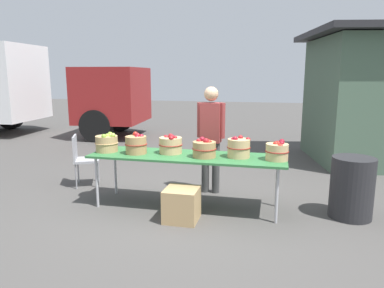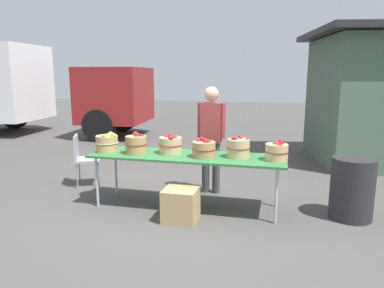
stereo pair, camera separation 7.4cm
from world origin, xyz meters
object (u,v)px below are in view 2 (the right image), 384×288
Objects in this scene: box_truck at (6,86)px; trash_barrel at (352,188)px; market_table at (187,158)px; produce_crate at (181,204)px; apple_basket_red_4 at (277,151)px; vendor_adult at (211,131)px; apple_basket_red_2 at (204,149)px; apple_basket_red_1 at (170,145)px; apple_basket_red_0 at (136,144)px; folding_chair at (83,156)px; apple_basket_green_0 at (107,143)px; apple_basket_red_3 at (238,148)px.

box_truck is 9.78× the size of trash_barrel.
market_table is 6.39× the size of produce_crate.
apple_basket_red_4 is 1.24m from vendor_adult.
apple_basket_red_2 is 8.98m from box_truck.
apple_basket_red_1 reaches higher than trash_barrel.
box_truck is 10.58m from trash_barrel.
apple_basket_red_0 is 1.41m from folding_chair.
produce_crate is at bearing -142.41° from folding_chair.
apple_basket_green_0 reaches higher than apple_basket_red_1.
apple_basket_green_0 is at bearing 159.82° from produce_crate.
apple_basket_red_4 is (1.47, -0.08, -0.00)m from apple_basket_red_1.
trash_barrel is at bearing 1.34° from apple_basket_red_1.
apple_basket_red_0 reaches higher than apple_basket_red_2.
apple_basket_red_1 is (0.47, 0.12, -0.01)m from apple_basket_red_0.
produce_crate is at bearing -164.04° from trash_barrel.
box_truck is at bearing 149.46° from apple_basket_red_4.
vendor_adult is 2.14m from trash_barrel.
vendor_adult is 8.53m from box_truck.
folding_chair is at bearing 6.35° from vendor_adult.
apple_basket_green_0 is 1.89m from apple_basket_red_3.
apple_basket_red_3 reaches higher than folding_chair.
apple_basket_red_4 is at bearing -3.03° from apple_basket_red_1.
apple_basket_red_0 is at bearing -3.13° from apple_basket_green_0.
folding_chair is 2.26m from produce_crate.
apple_basket_red_0 is at bearing -141.46° from folding_chair.
apple_basket_red_3 is (1.89, 0.07, 0.01)m from apple_basket_green_0.
apple_basket_green_0 is 2.40m from apple_basket_red_4.
vendor_adult is 2.08× the size of trash_barrel.
apple_basket_red_2 reaches higher than folding_chair.
box_truck reaches higher than produce_crate.
apple_basket_red_4 is 1.08m from trash_barrel.
folding_chair is (5.24, -4.39, -0.98)m from box_truck.
market_table is 8.45× the size of apple_basket_red_3.
apple_basket_red_0 reaches higher than folding_chair.
apple_basket_red_2 is 0.78× the size of produce_crate.
folding_chair is at bearing 152.45° from produce_crate.
produce_crate is (7.23, -5.43, -1.28)m from box_truck.
folding_chair is 1.07× the size of trash_barrel.
folding_chair is at bearing -44.69° from box_truck.
apple_basket_green_0 is 1.58m from vendor_adult.
produce_crate is at bearing -20.18° from apple_basket_green_0.
produce_crate is (0.30, -0.55, -0.66)m from apple_basket_red_1.
apple_basket_red_0 is 0.19× the size of vendor_adult.
box_truck reaches higher than trash_barrel.
market_table is 1.22m from apple_basket_red_4.
apple_basket_red_1 is at bearing -130.94° from folding_chair.
box_truck reaches higher than apple_basket_red_1.
vendor_adult reaches higher than apple_basket_red_4.
apple_basket_red_3 is 1.55m from trash_barrel.
apple_basket_red_0 is (-0.72, -0.06, 0.17)m from market_table.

